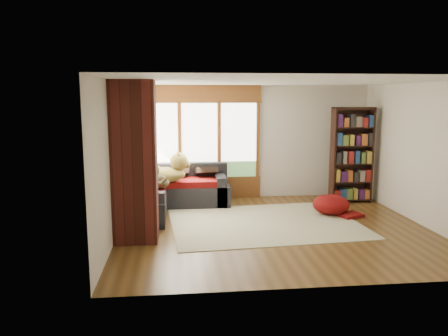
{
  "coord_description": "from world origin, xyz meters",
  "views": [
    {
      "loc": [
        -1.71,
        -7.45,
        2.34
      ],
      "look_at": [
        -0.8,
        0.99,
        0.95
      ],
      "focal_mm": 35.0,
      "sensor_mm": 36.0,
      "label": 1
    }
  ],
  "objects_px": {
    "area_rug": "(264,223)",
    "dog_brindle": "(156,180)",
    "sectional_sofa": "(167,194)",
    "pouf": "(331,204)",
    "brick_chimney": "(135,162)",
    "dog_tan": "(167,172)",
    "bookshelf": "(352,155)"
  },
  "relations": [
    {
      "from": "sectional_sofa",
      "to": "dog_brindle",
      "type": "bearing_deg",
      "value": -109.58
    },
    {
      "from": "area_rug",
      "to": "dog_tan",
      "type": "relative_size",
      "value": 3.32
    },
    {
      "from": "dog_tan",
      "to": "dog_brindle",
      "type": "distance_m",
      "value": 0.55
    },
    {
      "from": "dog_tan",
      "to": "dog_brindle",
      "type": "bearing_deg",
      "value": -119.0
    },
    {
      "from": "sectional_sofa",
      "to": "pouf",
      "type": "height_order",
      "value": "sectional_sofa"
    },
    {
      "from": "bookshelf",
      "to": "area_rug",
      "type": "bearing_deg",
      "value": -146.91
    },
    {
      "from": "sectional_sofa",
      "to": "pouf",
      "type": "xyz_separation_m",
      "value": [
        3.3,
        -0.89,
        -0.09
      ]
    },
    {
      "from": "area_rug",
      "to": "dog_brindle",
      "type": "height_order",
      "value": "dog_brindle"
    },
    {
      "from": "pouf",
      "to": "brick_chimney",
      "type": "bearing_deg",
      "value": -162.88
    },
    {
      "from": "pouf",
      "to": "dog_tan",
      "type": "height_order",
      "value": "dog_tan"
    },
    {
      "from": "sectional_sofa",
      "to": "pouf",
      "type": "relative_size",
      "value": 3.02
    },
    {
      "from": "brick_chimney",
      "to": "pouf",
      "type": "height_order",
      "value": "brick_chimney"
    },
    {
      "from": "brick_chimney",
      "to": "bookshelf",
      "type": "relative_size",
      "value": 1.23
    },
    {
      "from": "pouf",
      "to": "dog_brindle",
      "type": "bearing_deg",
      "value": 176.29
    },
    {
      "from": "area_rug",
      "to": "dog_brindle",
      "type": "distance_m",
      "value": 2.27
    },
    {
      "from": "brick_chimney",
      "to": "pouf",
      "type": "xyz_separation_m",
      "value": [
        3.75,
        1.15,
        -1.09
      ]
    },
    {
      "from": "area_rug",
      "to": "pouf",
      "type": "xyz_separation_m",
      "value": [
        1.46,
        0.48,
        0.2
      ]
    },
    {
      "from": "brick_chimney",
      "to": "bookshelf",
      "type": "xyz_separation_m",
      "value": [
        4.54,
        2.14,
        -0.24
      ]
    },
    {
      "from": "sectional_sofa",
      "to": "brick_chimney",
      "type": "bearing_deg",
      "value": -106.45
    },
    {
      "from": "dog_tan",
      "to": "dog_brindle",
      "type": "xyz_separation_m",
      "value": [
        -0.21,
        -0.51,
        -0.07
      ]
    },
    {
      "from": "sectional_sofa",
      "to": "dog_brindle",
      "type": "distance_m",
      "value": 0.82
    },
    {
      "from": "sectional_sofa",
      "to": "pouf",
      "type": "bearing_deg",
      "value": -19.3
    },
    {
      "from": "area_rug",
      "to": "bookshelf",
      "type": "distance_m",
      "value": 2.88
    },
    {
      "from": "pouf",
      "to": "dog_brindle",
      "type": "xyz_separation_m",
      "value": [
        -3.49,
        0.23,
        0.53
      ]
    },
    {
      "from": "brick_chimney",
      "to": "dog_tan",
      "type": "bearing_deg",
      "value": 76.07
    },
    {
      "from": "dog_brindle",
      "to": "sectional_sofa",
      "type": "bearing_deg",
      "value": -38.43
    },
    {
      "from": "bookshelf",
      "to": "pouf",
      "type": "relative_size",
      "value": 2.9
    },
    {
      "from": "area_rug",
      "to": "bookshelf",
      "type": "relative_size",
      "value": 1.63
    },
    {
      "from": "bookshelf",
      "to": "dog_brindle",
      "type": "distance_m",
      "value": 4.36
    },
    {
      "from": "dog_brindle",
      "to": "bookshelf",
      "type": "bearing_deg",
      "value": -102.94
    },
    {
      "from": "dog_brindle",
      "to": "dog_tan",
      "type": "bearing_deg",
      "value": -45.09
    },
    {
      "from": "pouf",
      "to": "dog_tan",
      "type": "xyz_separation_m",
      "value": [
        -3.28,
        0.74,
        0.6
      ]
    }
  ]
}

